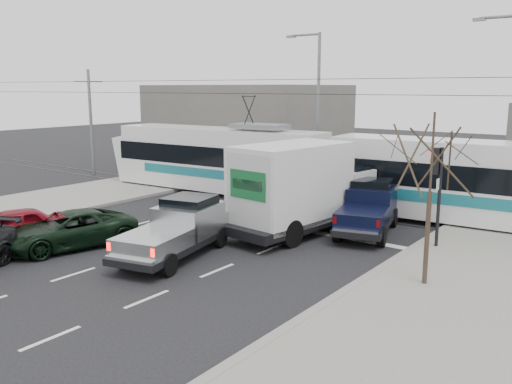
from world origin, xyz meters
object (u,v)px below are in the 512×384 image
Objects in this scene: bare_tree at (432,160)px; silver_pickup at (180,228)px; box_truck at (302,189)px; navy_pickup at (369,208)px; traffic_signal at (437,175)px; red_car at (9,227)px; tram at (329,169)px; green_car at (69,230)px; street_lamp_far at (316,99)px.

bare_tree reaches higher than silver_pickup.
silver_pickup is 5.52m from box_truck.
navy_pickup reaches higher than silver_pickup.
bare_tree is at bearing -74.24° from traffic_signal.
navy_pickup is 1.28× the size of red_car.
navy_pickup is (3.67, -3.24, -0.88)m from tram.
bare_tree is 12.93m from green_car.
navy_pickup is at bearing -45.06° from tram.
traffic_signal is 0.69× the size of navy_pickup.
traffic_signal is at bearing -30.51° from navy_pickup.
silver_pickup is (-0.33, -10.01, -0.92)m from tram.
box_truck reaches higher than navy_pickup.
green_car is (-3.91, -1.79, -0.31)m from silver_pickup.
red_car is (-5.92, -3.01, -0.28)m from silver_pickup.
tram is at bearing 133.85° from bare_tree.
street_lamp_far is at bearing 131.12° from bare_tree.
silver_pickup is 6.65m from red_car.
tram reaches higher than traffic_signal.
navy_pickup is at bearing -48.37° from street_lamp_far.
tram reaches higher than box_truck.
street_lamp_far reaches higher than bare_tree.
street_lamp_far is at bearing 102.99° from red_car.
silver_pickup is 1.19× the size of green_car.
street_lamp_far reaches higher than box_truck.
silver_pickup reaches higher than red_car.
red_car is at bearing -165.81° from silver_pickup.
silver_pickup is 0.75× the size of box_truck.
silver_pickup is 7.87m from navy_pickup.
navy_pickup is (2.22, 1.62, -0.78)m from box_truck.
bare_tree reaches higher than navy_pickup.
tram reaches higher than silver_pickup.
tram is (-7.73, 8.05, -1.89)m from bare_tree.
street_lamp_far is at bearing 123.02° from tram.
street_lamp_far is 17.82m from green_car.
bare_tree is 0.19× the size of tram.
tram is 5.07m from box_truck.
box_truck is at bearing 65.75° from green_car.
box_truck is (-6.28, 3.19, -1.99)m from bare_tree.
street_lamp_far reaches higher than tram.
box_truck reaches higher than red_car.
street_lamp_far is 12.15m from box_truck.
traffic_signal is at bearing 50.65° from green_car.
box_truck is (-5.15, -0.81, -0.94)m from traffic_signal.
traffic_signal is 0.75× the size of green_car.
traffic_signal is 0.14× the size of tram.
box_truck is (1.45, -4.86, -0.10)m from tram.
green_car is at bearing -162.57° from bare_tree.
street_lamp_far is at bearing 124.78° from box_truck.
traffic_signal is 7.79m from tram.
navy_pickup is (-2.93, 0.81, -1.72)m from traffic_signal.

